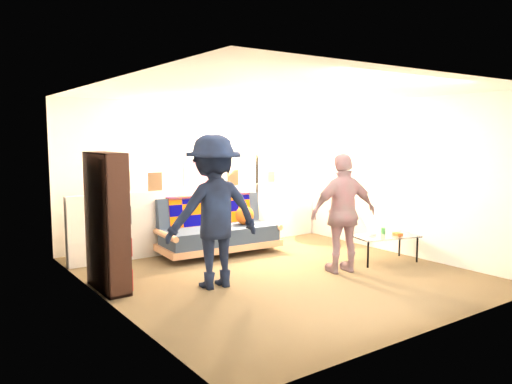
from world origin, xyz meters
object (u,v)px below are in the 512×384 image
Objects in this scene: futon_sofa at (218,230)px; coffee_table at (385,237)px; person_left at (214,212)px; floor_lamp at (257,177)px; person_right at (344,213)px; bookshelf at (107,226)px.

futon_sofa is 2.54m from coffee_table.
floor_lamp is at bearing -132.10° from person_left.
person_right reaches higher than coffee_table.
floor_lamp is 0.88× the size of person_left.
coffee_table is 2.37m from floor_lamp.
futon_sofa is 1.86× the size of coffee_table.
futon_sofa is at bearing -51.64° from person_right.
person_right is (-0.08, -2.13, -0.35)m from floor_lamp.
bookshelf is 0.89× the size of person_left.
bookshelf is at bearing -5.13° from person_right.
bookshelf is at bearing -23.89° from person_left.
bookshelf is 1.27m from person_left.
futon_sofa is 1.20m from floor_lamp.
coffee_table is (3.75, -1.02, -0.40)m from bookshelf.
bookshelf reaches higher than person_right.
person_left reaches higher than futon_sofa.
floor_lamp is at bearing 13.24° from futon_sofa.
bookshelf is 1.60× the size of coffee_table.
futon_sofa is 1.19× the size of person_right.
floor_lamp is at bearing 111.55° from coffee_table.
person_left is 1.80m from person_right.
person_left is (-2.65, 0.40, 0.56)m from coffee_table.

